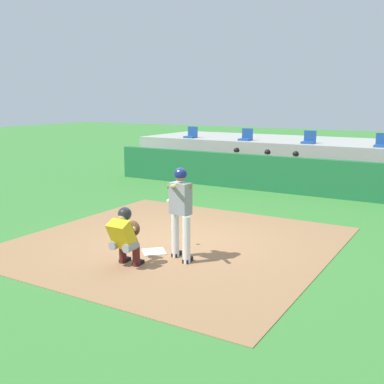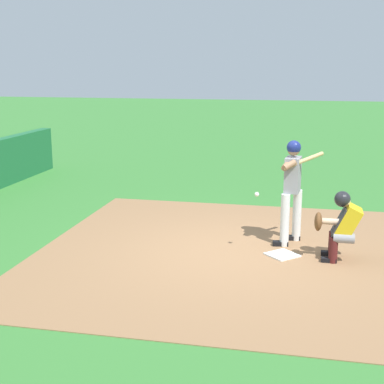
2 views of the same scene
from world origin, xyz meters
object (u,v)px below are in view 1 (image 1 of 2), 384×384
home_plate (154,252)px  catcher_crouched (125,235)px  dugout_player_2 (294,169)px  stadium_seat_2 (309,140)px  dugout_player_1 (266,167)px  dugout_player_0 (235,165)px  stadium_seat_3 (382,143)px  stadium_seat_0 (191,135)px  batter_at_plate (180,208)px  stadium_seat_1 (246,137)px

home_plate → catcher_crouched: catcher_crouched is taller
catcher_crouched → dugout_player_2: (0.14, 9.03, 0.06)m
stadium_seat_2 → dugout_player_1: bearing=-113.9°
dugout_player_1 → stadium_seat_2: 2.39m
dugout_player_0 → dugout_player_2: same height
home_plate → stadium_seat_3: 10.61m
stadium_seat_2 → home_plate: bearing=-90.0°
stadium_seat_0 → stadium_seat_3: same height
batter_at_plate → catcher_crouched: bearing=-131.4°
dugout_player_2 → stadium_seat_3: bearing=39.5°
dugout_player_0 → dugout_player_1: size_ratio=1.00×
dugout_player_1 → stadium_seat_0: stadium_seat_0 is taller
dugout_player_2 → stadium_seat_1: 3.51m
dugout_player_1 → stadium_seat_0: 4.83m
dugout_player_1 → stadium_seat_2: size_ratio=2.71×
dugout_player_0 → dugout_player_2: (2.25, 0.00, 0.00)m
stadium_seat_0 → stadium_seat_2: bearing=0.0°
dugout_player_1 → stadium_seat_0: (-4.30, 2.03, 0.86)m
catcher_crouched → stadium_seat_2: bearing=90.0°
batter_at_plate → stadium_seat_2: (-0.69, 10.27, 0.50)m
dugout_player_0 → stadium_seat_1: stadium_seat_1 is taller
home_plate → dugout_player_2: 8.17m
batter_at_plate → stadium_seat_2: size_ratio=3.76×
stadium_seat_0 → stadium_seat_2: same height
stadium_seat_1 → stadium_seat_3: size_ratio=1.00×
home_plate → dugout_player_0: dugout_player_0 is taller
dugout_player_1 → stadium_seat_1: size_ratio=2.71×
stadium_seat_1 → stadium_seat_2: 2.60m
home_plate → stadium_seat_2: bearing=90.0°
dugout_player_0 → stadium_seat_3: (4.72, 2.03, 0.86)m
dugout_player_0 → stadium_seat_3: 5.21m
stadium_seat_0 → stadium_seat_3: (7.80, 0.00, 0.00)m
catcher_crouched → dugout_player_0: dugout_player_0 is taller
batter_at_plate → stadium_seat_3: (1.91, 10.27, 0.50)m
dugout_player_0 → dugout_player_2: bearing=0.0°
home_plate → stadium_seat_2: 10.29m
dugout_player_2 → home_plate: bearing=-90.9°
catcher_crouched → stadium_seat_3: size_ratio=3.53×
batter_at_plate → stadium_seat_2: stadium_seat_2 is taller
stadium_seat_1 → home_plate: bearing=-75.7°
home_plate → dugout_player_2: size_ratio=0.34×
batter_at_plate → catcher_crouched: size_ratio=1.07×
batter_at_plate → home_plate: bearing=172.2°
catcher_crouched → stadium_seat_1: size_ratio=3.53×
home_plate → stadium_seat_0: (-5.20, 10.18, 1.51)m
catcher_crouched → stadium_seat_2: (0.01, 11.06, 0.93)m
home_plate → stadium_seat_1: bearing=104.3°
dugout_player_0 → stadium_seat_2: 3.06m
stadium_seat_2 → dugout_player_2: bearing=-86.3°
stadium_seat_3 → catcher_crouched: bearing=-103.3°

